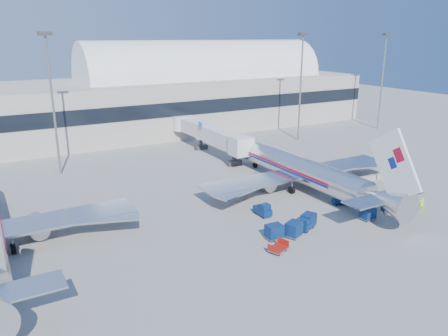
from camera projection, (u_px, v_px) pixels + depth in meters
ground at (263, 211)px, 56.94m from camera, size 260.00×260.00×0.00m
terminal at (66, 105)px, 94.79m from camera, size 170.00×28.15×21.00m
airliner_main at (302, 170)px, 64.58m from camera, size 32.00×37.26×12.07m
jetbridge_near at (206, 132)px, 85.00m from camera, size 4.40×27.50×6.25m
mast_west at (51, 84)px, 68.07m from camera, size 2.00×1.20×22.60m
mast_east at (301, 71)px, 91.83m from camera, size 2.00×1.20×22.60m
mast_far_east at (384, 67)px, 103.70m from camera, size 2.00×1.20×22.60m
barrier_near at (353, 182)px, 67.02m from camera, size 3.00×0.55×0.90m
barrier_mid at (368, 179)px, 68.59m from camera, size 3.00×0.55×0.90m
barrier_far at (382, 175)px, 70.16m from camera, size 3.00×0.55×0.90m
tug_lead at (306, 225)px, 51.28m from camera, size 2.56×1.99×1.50m
tug_right at (340, 199)px, 59.21m from camera, size 2.50×1.97×1.46m
tug_left at (263, 210)px, 55.38m from camera, size 1.30×2.59×1.68m
cart_train_a at (309, 220)px, 52.09m from camera, size 2.30×2.09×1.65m
cart_train_b at (294, 229)px, 49.50m from camera, size 2.42×2.18×1.75m
cart_train_c at (274, 231)px, 48.94m from camera, size 1.98×1.54×1.70m
cart_solo_near at (368, 213)px, 54.12m from camera, size 1.82×1.41×1.56m
cart_solo_far at (390, 206)px, 56.48m from camera, size 2.19×2.01×1.56m
cart_open_red at (278, 248)px, 46.12m from camera, size 2.45×2.10×0.55m
ramp_worker at (422, 204)px, 56.97m from camera, size 0.75×0.77×1.78m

